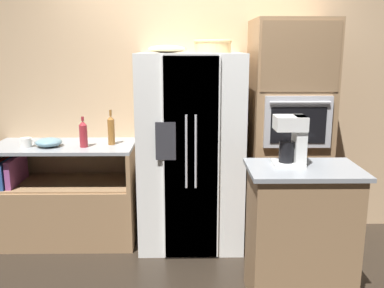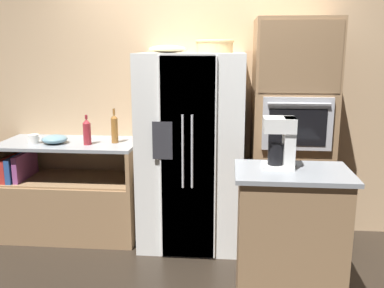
% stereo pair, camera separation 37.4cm
% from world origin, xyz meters
% --- Properties ---
extents(ground_plane, '(20.00, 20.00, 0.00)m').
position_xyz_m(ground_plane, '(0.00, 0.00, 0.00)').
color(ground_plane, black).
extents(wall_back, '(12.00, 0.06, 2.80)m').
position_xyz_m(wall_back, '(0.00, 0.45, 1.40)').
color(wall_back, tan).
rests_on(wall_back, ground_plane).
extents(counter_left, '(1.27, 0.62, 0.92)m').
position_xyz_m(counter_left, '(-1.19, 0.11, 0.34)').
color(counter_left, '#93704C').
rests_on(counter_left, ground_plane).
extents(refrigerator, '(0.91, 0.76, 1.74)m').
position_xyz_m(refrigerator, '(-0.02, 0.05, 0.87)').
color(refrigerator, silver).
rests_on(refrigerator, ground_plane).
extents(wall_oven, '(0.67, 0.72, 2.02)m').
position_xyz_m(wall_oven, '(0.85, 0.09, 1.01)').
color(wall_oven, '#93704C').
rests_on(wall_oven, ground_plane).
extents(island_counter, '(0.76, 0.52, 0.99)m').
position_xyz_m(island_counter, '(0.74, -0.91, 0.50)').
color(island_counter, '#93704C').
rests_on(island_counter, ground_plane).
extents(wicker_basket, '(0.34, 0.34, 0.11)m').
position_xyz_m(wicker_basket, '(0.17, 0.13, 1.80)').
color(wicker_basket, tan).
rests_on(wicker_basket, refrigerator).
extents(fruit_bowl, '(0.32, 0.32, 0.07)m').
position_xyz_m(fruit_bowl, '(-0.22, 0.02, 1.77)').
color(fruit_bowl, beige).
rests_on(fruit_bowl, refrigerator).
extents(bottle_tall, '(0.06, 0.06, 0.32)m').
position_xyz_m(bottle_tall, '(-0.74, 0.11, 1.06)').
color(bottle_tall, brown).
rests_on(bottle_tall, counter_left).
extents(bottle_short, '(0.07, 0.07, 0.27)m').
position_xyz_m(bottle_short, '(-0.97, 0.01, 1.04)').
color(bottle_short, maroon).
rests_on(bottle_short, counter_left).
extents(mug, '(0.13, 0.10, 0.08)m').
position_xyz_m(mug, '(-1.48, 0.02, 0.96)').
color(mug, silver).
rests_on(mug, counter_left).
extents(mixing_bowl, '(0.23, 0.23, 0.08)m').
position_xyz_m(mixing_bowl, '(-1.28, 0.03, 0.96)').
color(mixing_bowl, '#668C99').
rests_on(mixing_bowl, counter_left).
extents(coffee_maker, '(0.21, 0.17, 0.34)m').
position_xyz_m(coffee_maker, '(0.67, -0.85, 1.18)').
color(coffee_maker, white).
rests_on(coffee_maker, island_counter).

